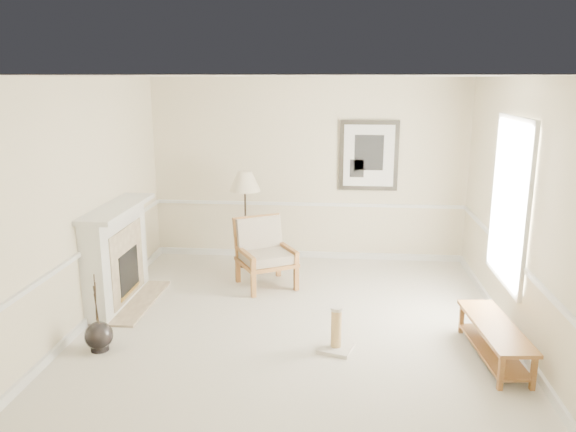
% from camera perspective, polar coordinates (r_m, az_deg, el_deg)
% --- Properties ---
extents(ground, '(5.50, 5.50, 0.00)m').
position_cam_1_polar(ground, '(6.75, 0.61, -11.40)').
color(ground, silver).
rests_on(ground, ground).
extents(room, '(5.04, 5.54, 2.92)m').
position_cam_1_polar(room, '(6.26, 1.97, 4.51)').
color(room, beige).
rests_on(room, ground).
extents(fireplace, '(0.64, 1.64, 1.31)m').
position_cam_1_polar(fireplace, '(7.60, -16.94, -3.91)').
color(fireplace, white).
rests_on(fireplace, ground).
extents(floor_vase, '(0.30, 0.30, 0.89)m').
position_cam_1_polar(floor_vase, '(6.54, -18.66, -11.51)').
color(floor_vase, black).
rests_on(floor_vase, ground).
extents(armchair, '(1.00, 1.02, 0.96)m').
position_cam_1_polar(armchair, '(7.98, -2.51, -3.40)').
color(armchair, '#975830').
rests_on(armchair, ground).
extents(floor_lamp, '(0.62, 0.62, 1.50)m').
position_cam_1_polar(floor_lamp, '(8.57, -4.40, 3.27)').
color(floor_lamp, black).
rests_on(floor_lamp, ground).
extents(bench, '(0.53, 1.38, 0.39)m').
position_cam_1_polar(bench, '(6.38, 20.25, -11.36)').
color(bench, '#975830').
rests_on(bench, ground).
extents(scratching_post, '(0.43, 0.43, 0.50)m').
position_cam_1_polar(scratching_post, '(6.24, 4.90, -12.11)').
color(scratching_post, beige).
rests_on(scratching_post, ground).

